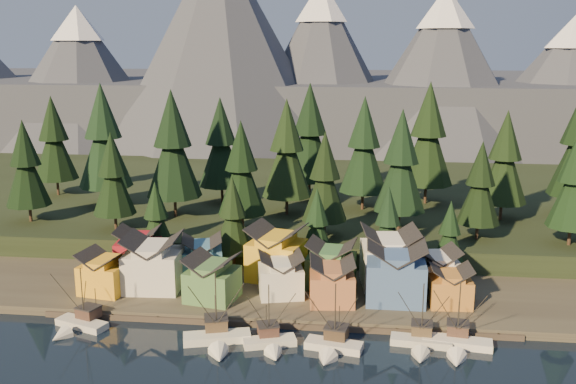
# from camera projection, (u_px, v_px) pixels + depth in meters

# --- Properties ---
(ground) EXTENTS (500.00, 500.00, 0.00)m
(ground) POSITION_uv_depth(u_px,v_px,m) (261.00, 373.00, 92.07)
(ground) COLOR black
(ground) RESTS_ON ground
(shore_strip) EXTENTS (400.00, 50.00, 1.50)m
(shore_strip) POSITION_uv_depth(u_px,v_px,m) (292.00, 271.00, 130.59)
(shore_strip) COLOR #383128
(shore_strip) RESTS_ON ground
(hillside) EXTENTS (420.00, 100.00, 6.00)m
(hillside) POSITION_uv_depth(u_px,v_px,m) (312.00, 202.00, 178.44)
(hillside) COLOR black
(hillside) RESTS_ON ground
(dock) EXTENTS (80.00, 4.00, 1.00)m
(dock) POSITION_uv_depth(u_px,v_px,m) (276.00, 321.00, 107.92)
(dock) COLOR #493F34
(dock) RESTS_ON ground
(mountain_ridge) EXTENTS (560.00, 190.00, 90.00)m
(mountain_ridge) POSITION_uv_depth(u_px,v_px,m) (325.00, 88.00, 293.22)
(mountain_ridge) COLOR #474D5C
(mountain_ridge) RESTS_ON ground
(boat_0) EXTENTS (9.79, 10.32, 11.37)m
(boat_0) POSITION_uv_depth(u_px,v_px,m) (77.00, 317.00, 105.45)
(boat_0) COLOR beige
(boat_0) RESTS_ON ground
(boat_2) EXTENTS (11.36, 11.88, 12.49)m
(boat_2) POSITION_uv_depth(u_px,v_px,m) (217.00, 331.00, 100.07)
(boat_2) COLOR silver
(boat_2) RESTS_ON ground
(boat_3) EXTENTS (8.92, 9.50, 10.97)m
(boat_3) POSITION_uv_depth(u_px,v_px,m) (271.00, 335.00, 99.11)
(boat_3) COLOR beige
(boat_3) RESTS_ON ground
(boat_4) EXTENTS (9.44, 10.06, 11.75)m
(boat_4) POSITION_uv_depth(u_px,v_px,m) (332.00, 338.00, 97.71)
(boat_4) COLOR beige
(boat_4) RESTS_ON ground
(boat_5) EXTENTS (9.95, 10.67, 11.12)m
(boat_5) POSITION_uv_depth(u_px,v_px,m) (421.00, 335.00, 99.05)
(boat_5) COLOR beige
(boat_5) RESTS_ON ground
(boat_6) EXTENTS (11.24, 11.99, 11.57)m
(boat_6) POSITION_uv_depth(u_px,v_px,m) (458.00, 337.00, 98.57)
(boat_6) COLOR silver
(boat_6) RESTS_ON ground
(house_front_0) EXTENTS (8.92, 8.57, 7.84)m
(house_front_0) POSITION_uv_depth(u_px,v_px,m) (104.00, 271.00, 116.95)
(house_front_0) COLOR gold
(house_front_0) RESTS_ON shore_strip
(house_front_1) EXTENTS (10.52, 10.15, 10.32)m
(house_front_1) POSITION_uv_depth(u_px,v_px,m) (153.00, 261.00, 118.35)
(house_front_1) COLOR beige
(house_front_1) RESTS_ON shore_strip
(house_front_2) EXTENTS (9.81, 9.86, 8.15)m
(house_front_2) POSITION_uv_depth(u_px,v_px,m) (212.00, 276.00, 113.64)
(house_front_2) COLOR #46713D
(house_front_2) RESTS_ON shore_strip
(house_front_3) EXTENTS (9.20, 8.94, 7.82)m
(house_front_3) POSITION_uv_depth(u_px,v_px,m) (281.00, 274.00, 115.48)
(house_front_3) COLOR silver
(house_front_3) RESTS_ON shore_strip
(house_front_4) EXTENTS (8.50, 9.05, 7.91)m
(house_front_4) POSITION_uv_depth(u_px,v_px,m) (332.00, 280.00, 112.45)
(house_front_4) COLOR #AB663C
(house_front_4) RESTS_ON shore_strip
(house_front_5) EXTENTS (10.24, 9.32, 10.72)m
(house_front_5) POSITION_uv_depth(u_px,v_px,m) (396.00, 271.00, 112.64)
(house_front_5) COLOR #3D5D91
(house_front_5) RESTS_ON shore_strip
(house_front_6) EXTENTS (7.45, 7.08, 7.10)m
(house_front_6) POSITION_uv_depth(u_px,v_px,m) (450.00, 284.00, 111.42)
(house_front_6) COLOR #B9772F
(house_front_6) RESTS_ON shore_strip
(house_back_0) EXTENTS (8.97, 8.67, 8.98)m
(house_back_0) POSITION_uv_depth(u_px,v_px,m) (138.00, 249.00, 127.53)
(house_back_0) COLOR maroon
(house_back_0) RESTS_ON shore_strip
(house_back_1) EXTENTS (9.11, 9.18, 8.42)m
(house_back_1) POSITION_uv_depth(u_px,v_px,m) (202.00, 257.00, 123.72)
(house_back_1) COLOR teal
(house_back_1) RESTS_ON shore_strip
(house_back_2) EXTENTS (11.97, 11.38, 10.62)m
(house_back_2) POSITION_uv_depth(u_px,v_px,m) (276.00, 251.00, 123.30)
(house_back_2) COLOR gold
(house_back_2) RESTS_ON shore_strip
(house_back_3) EXTENTS (9.55, 8.72, 8.82)m
(house_back_3) POSITION_uv_depth(u_px,v_px,m) (331.00, 263.00, 119.66)
(house_back_3) COLOR #3C6F3C
(house_back_3) RESTS_ON shore_strip
(house_back_4) EXTENTS (11.21, 10.85, 11.06)m
(house_back_4) POSITION_uv_depth(u_px,v_px,m) (390.00, 256.00, 120.04)
(house_back_4) COLOR white
(house_back_4) RESTS_ON shore_strip
(house_back_5) EXTENTS (8.59, 8.66, 8.27)m
(house_back_5) POSITION_uv_depth(u_px,v_px,m) (437.00, 268.00, 117.59)
(house_back_5) COLOR white
(house_back_5) RESTS_ON shore_strip
(tree_hill_0) EXTENTS (10.11, 10.11, 23.55)m
(tree_hill_0) POSITION_uv_depth(u_px,v_px,m) (26.00, 167.00, 145.11)
(tree_hill_0) COLOR #332319
(tree_hill_0) RESTS_ON hillside
(tree_hill_1) EXTENTS (13.26, 13.26, 30.89)m
(tree_hill_1) POSITION_uv_depth(u_px,v_px,m) (104.00, 140.00, 158.31)
(tree_hill_1) COLOR #332319
(tree_hill_1) RESTS_ON hillside
(tree_hill_2) EXTENTS (9.31, 9.31, 21.69)m
(tree_hill_2) POSITION_uv_depth(u_px,v_px,m) (113.00, 177.00, 138.98)
(tree_hill_2) COLOR #332319
(tree_hill_2) RESTS_ON hillside
(tree_hill_3) EXTENTS (12.91, 12.91, 30.07)m
(tree_hill_3) POSITION_uv_depth(u_px,v_px,m) (173.00, 148.00, 148.41)
(tree_hill_3) COLOR #332319
(tree_hill_3) RESTS_ON hillside
(tree_hill_4) EXTENTS (11.63, 11.63, 27.10)m
(tree_hill_4) POSITION_uv_depth(u_px,v_px,m) (221.00, 146.00, 162.38)
(tree_hill_4) COLOR #332319
(tree_hill_4) RESTS_ON hillside
(tree_hill_5) EXTENTS (10.45, 10.45, 24.34)m
(tree_hill_5) POSITION_uv_depth(u_px,v_px,m) (242.00, 171.00, 137.41)
(tree_hill_5) COLOR #332319
(tree_hill_5) RESTS_ON hillside
(tree_hill_6) EXTENTS (11.91, 11.91, 27.75)m
(tree_hill_6) POSITION_uv_depth(u_px,v_px,m) (287.00, 152.00, 150.59)
(tree_hill_6) COLOR #332319
(tree_hill_6) RESTS_ON hillside
(tree_hill_7) EXTENTS (9.70, 9.70, 22.60)m
(tree_hill_7) POSITION_uv_depth(u_px,v_px,m) (325.00, 180.00, 133.65)
(tree_hill_7) COLOR #332319
(tree_hill_7) RESTS_ON hillside
(tree_hill_8) EXTENTS (11.99, 11.99, 27.93)m
(tree_hill_8) POSITION_uv_depth(u_px,v_px,m) (364.00, 148.00, 155.29)
(tree_hill_8) COLOR #332319
(tree_hill_8) RESTS_ON hillside
(tree_hill_9) EXTENTS (11.46, 11.46, 26.69)m
(tree_hill_9) POSITION_uv_depth(u_px,v_px,m) (401.00, 165.00, 138.10)
(tree_hill_9) COLOR #332319
(tree_hill_9) RESTS_ON hillside
(tree_hill_10) EXTENTS (13.33, 13.33, 31.06)m
(tree_hill_10) POSITION_uv_depth(u_px,v_px,m) (428.00, 138.00, 160.83)
(tree_hill_10) COLOR #332319
(tree_hill_10) RESTS_ON hillside
(tree_hill_11) EXTENTS (8.92, 8.92, 20.79)m
(tree_hill_11) POSITION_uv_depth(u_px,v_px,m) (480.00, 186.00, 132.18)
(tree_hill_11) COLOR #332319
(tree_hill_11) RESTS_ON hillside
(tree_hill_12) EXTENTS (10.97, 10.97, 25.55)m
(tree_hill_12) POSITION_uv_depth(u_px,v_px,m) (505.00, 161.00, 146.16)
(tree_hill_12) COLOR #332319
(tree_hill_12) RESTS_ON hillside
(tree_hill_13) EXTENTS (10.05, 10.05, 23.42)m
(tree_hill_13) POSITION_uv_depth(u_px,v_px,m) (575.00, 184.00, 127.88)
(tree_hill_13) COLOR #332319
(tree_hill_13) RESTS_ON hillside
(tree_hill_15) EXTENTS (13.07, 13.07, 30.44)m
(tree_hill_15) POSITION_uv_depth(u_px,v_px,m) (310.00, 136.00, 166.24)
(tree_hill_15) COLOR #332319
(tree_hill_15) RESTS_ON hillside
(tree_hill_16) EXTENTS (11.49, 11.49, 26.76)m
(tree_hill_16) POSITION_uv_depth(u_px,v_px,m) (54.00, 141.00, 170.54)
(tree_hill_16) COLOR #332319
(tree_hill_16) RESTS_ON hillside
(tree_shore_0) EXTENTS (7.45, 7.45, 17.35)m
(tree_shore_0) POSITION_uv_depth(u_px,v_px,m) (156.00, 219.00, 131.44)
(tree_shore_0) COLOR #332319
(tree_shore_0) RESTS_ON shore_strip
(tree_shore_1) EXTENTS (8.05, 8.05, 18.75)m
(tree_shore_1) POSITION_uv_depth(u_px,v_px,m) (233.00, 218.00, 129.45)
(tree_shore_1) COLOR #332319
(tree_shore_1) RESTS_ON shore_strip
(tree_shore_2) EXTENTS (7.25, 7.25, 16.89)m
(tree_shore_2) POSITION_uv_depth(u_px,v_px,m) (317.00, 225.00, 127.76)
(tree_shore_2) COLOR #332319
(tree_shore_2) RESTS_ON shore_strip
(tree_shore_3) EXTENTS (7.59, 7.59, 17.67)m
(tree_shore_3) POSITION_uv_depth(u_px,v_px,m) (388.00, 225.00, 126.07)
(tree_shore_3) COLOR #332319
(tree_shore_3) RESTS_ON shore_strip
(tree_shore_4) EXTENTS (6.45, 6.45, 15.02)m
(tree_shore_4) POSITION_uv_depth(u_px,v_px,m) (450.00, 235.00, 125.04)
(tree_shore_4) COLOR #332319
(tree_shore_4) RESTS_ON shore_strip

